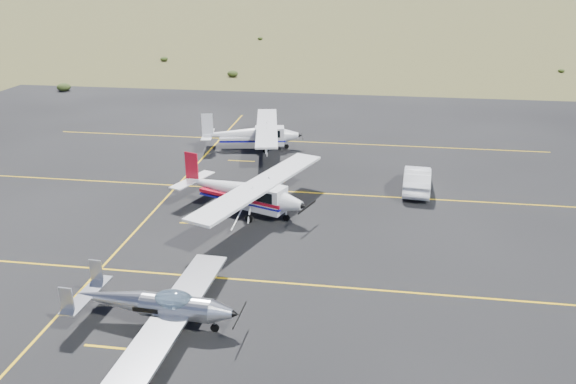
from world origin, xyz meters
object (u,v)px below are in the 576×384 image
(aircraft_low_wing, at_px, (158,305))
(aircraft_plain, at_px, (252,134))
(sedan, at_px, (417,179))
(aircraft_cessna, at_px, (243,190))

(aircraft_low_wing, xyz_separation_m, aircraft_plain, (-1.12, 23.33, 0.32))
(sedan, bearing_deg, aircraft_cessna, 30.23)
(aircraft_low_wing, bearing_deg, sedan, 59.05)
(aircraft_low_wing, height_order, sedan, aircraft_low_wing)
(aircraft_plain, bearing_deg, sedan, -40.75)
(aircraft_cessna, bearing_deg, aircraft_low_wing, -73.66)
(aircraft_low_wing, height_order, aircraft_plain, aircraft_plain)
(aircraft_low_wing, bearing_deg, aircraft_cessna, 88.77)
(aircraft_low_wing, relative_size, aircraft_plain, 0.81)
(aircraft_low_wing, xyz_separation_m, sedan, (10.93, 16.22, -0.16))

